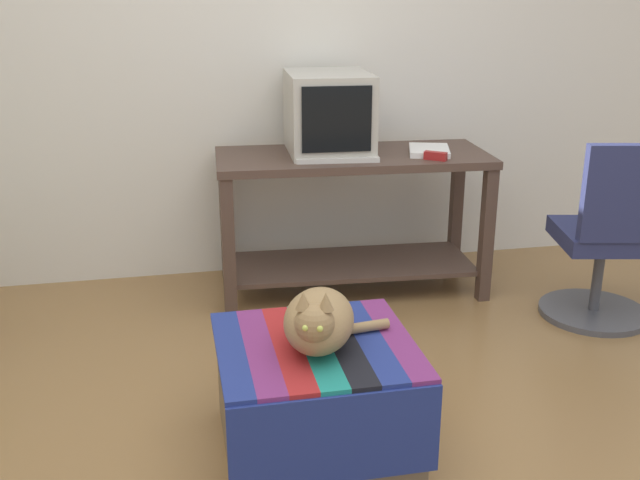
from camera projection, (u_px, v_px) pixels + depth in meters
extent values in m
cube|color=silver|center=(260.00, 32.00, 3.90)|extent=(8.00, 0.10, 2.60)
cube|color=#4C382D|center=(229.00, 248.00, 3.55)|extent=(0.06, 0.06, 0.69)
cube|color=#4C382D|center=(487.00, 236.00, 3.73)|extent=(0.06, 0.06, 0.69)
cube|color=#4C382D|center=(456.00, 208.00, 4.18)|extent=(0.06, 0.06, 0.69)
cube|color=#4C382D|center=(226.00, 218.00, 4.01)|extent=(0.06, 0.06, 0.69)
cube|color=#4C382D|center=(351.00, 264.00, 3.94)|extent=(1.28, 0.55, 0.02)
cube|color=#4C382D|center=(353.00, 158.00, 3.75)|extent=(1.40, 0.64, 0.04)
cube|color=#BCB7A8|center=(328.00, 150.00, 3.79)|extent=(0.30, 0.37, 0.02)
cube|color=#BCB7A8|center=(328.00, 113.00, 3.73)|extent=(0.43, 0.52, 0.40)
cube|color=black|center=(337.00, 119.00, 3.48)|extent=(0.33, 0.03, 0.31)
cube|color=beige|center=(337.00, 158.00, 3.60)|extent=(0.41, 0.19, 0.02)
cube|color=white|center=(429.00, 151.00, 3.75)|extent=(0.26, 0.31, 0.03)
cube|color=#7A664C|center=(316.00, 397.00, 2.57)|extent=(0.63, 0.58, 0.38)
cube|color=navy|center=(336.00, 441.00, 2.26)|extent=(0.66, 0.01, 0.31)
cube|color=navy|center=(231.00, 354.00, 2.45)|extent=(0.09, 0.63, 0.02)
cube|color=#7A2D6B|center=(260.00, 351.00, 2.47)|extent=(0.09, 0.63, 0.02)
cube|color=#AD2323|center=(288.00, 348.00, 2.49)|extent=(0.09, 0.63, 0.02)
cube|color=#1E897A|center=(316.00, 345.00, 2.51)|extent=(0.09, 0.63, 0.02)
cube|color=black|center=(343.00, 343.00, 2.53)|extent=(0.09, 0.63, 0.02)
cube|color=navy|center=(370.00, 340.00, 2.54)|extent=(0.09, 0.63, 0.02)
cube|color=#7A2D6B|center=(396.00, 338.00, 2.56)|extent=(0.09, 0.63, 0.02)
ellipsoid|color=#9E7A4C|center=(319.00, 320.00, 2.45)|extent=(0.33, 0.41, 0.19)
sphere|color=#9E7A4C|center=(315.00, 323.00, 2.31)|extent=(0.13, 0.13, 0.13)
cylinder|color=#9E7A4C|center=(350.00, 329.00, 2.56)|extent=(0.28, 0.07, 0.04)
cone|color=#9E7A4C|center=(303.00, 300.00, 2.29)|extent=(0.05, 0.05, 0.06)
cone|color=#9E7A4C|center=(326.00, 301.00, 2.28)|extent=(0.05, 0.05, 0.06)
sphere|color=#C6D151|center=(305.00, 328.00, 2.26)|extent=(0.02, 0.02, 0.02)
sphere|color=#C6D151|center=(320.00, 329.00, 2.25)|extent=(0.02, 0.02, 0.02)
cylinder|color=#4C4C51|center=(593.00, 312.00, 3.66)|extent=(0.52, 0.52, 0.03)
cylinder|color=#4C4C51|center=(598.00, 277.00, 3.60)|extent=(0.05, 0.05, 0.34)
cube|color=navy|center=(603.00, 236.00, 3.53)|extent=(0.50, 0.50, 0.08)
cube|color=navy|center=(626.00, 194.00, 3.26)|extent=(0.38, 0.14, 0.44)
cube|color=#A31E1E|center=(435.00, 156.00, 3.61)|extent=(0.11, 0.10, 0.04)
cylinder|color=#2351B2|center=(438.00, 150.00, 3.80)|extent=(0.03, 0.14, 0.01)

